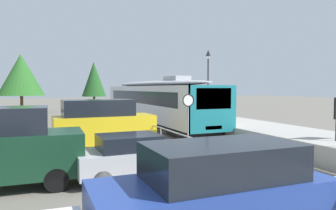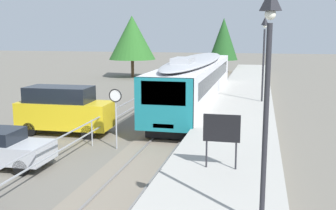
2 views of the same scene
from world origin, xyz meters
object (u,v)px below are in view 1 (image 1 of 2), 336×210
Objects in this scene: parked_suv_blue at (215,195)px; commuter_train at (153,99)px; parked_van_yellow at (103,124)px; speed_limit_sign at (188,108)px; parked_hatchback_silver at (135,156)px; platform_lamp_mid_platform at (208,69)px.

commuter_train is at bearing 73.82° from parked_suv_blue.
parked_suv_blue is 10.65m from parked_van_yellow.
speed_limit_sign is 9.25m from parked_suv_blue.
speed_limit_sign is at bearing 42.76° from parked_hatchback_silver.
parked_van_yellow is at bearing 90.22° from parked_hatchback_silver.
parked_van_yellow is (-10.19, -7.39, -3.33)m from platform_lamp_mid_platform.
parked_hatchback_silver is at bearing -128.12° from platform_lamp_mid_platform.
commuter_train is at bearing 56.18° from parked_van_yellow.
platform_lamp_mid_platform reaches higher than parked_van_yellow.
commuter_train is 6.99× the size of speed_limit_sign.
platform_lamp_mid_platform reaches higher than parked_suv_blue.
commuter_train is at bearing 68.06° from parked_hatchback_silver.
speed_limit_sign is 5.17m from parked_hatchback_silver.
parked_suv_blue is 5.09m from parked_hatchback_silver.
parked_hatchback_silver is at bearing -89.78° from parked_van_yellow.
parked_suv_blue is (-5.55, -19.12, -1.09)m from commuter_train.
speed_limit_sign is (-6.50, -9.56, -2.50)m from platform_lamp_mid_platform.
speed_limit_sign is 0.69× the size of parked_hatchback_silver.
parked_hatchback_silver is 0.82× the size of parked_van_yellow.
commuter_train is 10.83m from speed_limit_sign.
platform_lamp_mid_platform is (4.51, -1.09, 2.48)m from commuter_train.
commuter_train is 19.94m from parked_suv_blue.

